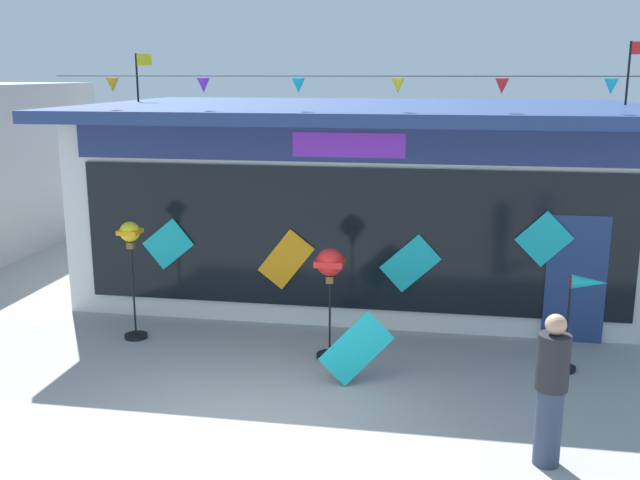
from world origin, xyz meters
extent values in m
plane|color=#9E9B99|center=(0.00, 0.00, 0.00)|extent=(80.00, 80.00, 0.00)
cube|color=silver|center=(0.72, 6.61, 1.66)|extent=(9.76, 5.50, 3.31)
cube|color=navy|center=(0.72, 6.15, 3.41)|extent=(10.16, 6.42, 0.20)
cube|color=navy|center=(0.72, 3.83, 2.99)|extent=(8.98, 0.08, 0.54)
cube|color=purple|center=(0.72, 3.80, 2.99)|extent=(1.76, 0.04, 0.38)
cube|color=black|center=(0.72, 3.84, 1.50)|extent=(8.78, 0.06, 2.29)
cube|color=navy|center=(4.23, 3.83, 1.00)|extent=(0.90, 0.07, 2.00)
cube|color=#19B7BC|center=(-2.28, 3.78, 1.31)|extent=(0.90, 0.03, 0.88)
cube|color=orange|center=(-0.28, 3.78, 1.13)|extent=(0.95, 0.03, 1.02)
cube|color=#19B7BC|center=(1.72, 3.78, 1.16)|extent=(0.97, 0.03, 0.96)
cube|color=#19B7BC|center=(3.72, 3.78, 1.63)|extent=(0.87, 0.03, 0.87)
cylinder|color=black|center=(0.72, 3.64, 4.03)|extent=(9.37, 0.01, 0.01)
cone|color=orange|center=(-3.02, 3.64, 3.89)|extent=(0.20, 0.20, 0.22)
cone|color=purple|center=(-1.52, 3.64, 3.89)|extent=(0.20, 0.20, 0.22)
cone|color=#19B7BC|center=(-0.03, 3.64, 3.89)|extent=(0.20, 0.20, 0.22)
cone|color=yellow|center=(1.47, 3.64, 3.89)|extent=(0.20, 0.20, 0.22)
cone|color=red|center=(2.96, 3.64, 3.89)|extent=(0.20, 0.20, 0.22)
cone|color=#19B7BC|center=(4.46, 3.64, 3.89)|extent=(0.20, 0.20, 0.22)
cylinder|color=black|center=(-3.91, 6.61, 3.98)|extent=(0.04, 0.04, 0.94)
cube|color=yellow|center=(-3.75, 6.61, 4.34)|extent=(0.32, 0.02, 0.22)
cylinder|color=black|center=(5.35, 6.61, 4.07)|extent=(0.04, 0.04, 1.11)
cube|color=red|center=(5.51, 6.61, 4.51)|extent=(0.32, 0.02, 0.22)
cylinder|color=black|center=(-2.50, 2.82, 0.03)|extent=(0.36, 0.36, 0.06)
cylinder|color=black|center=(-2.50, 2.82, 0.78)|extent=(0.03, 0.03, 1.56)
sphere|color=yellow|center=(-2.50, 2.82, 1.72)|extent=(0.31, 0.31, 0.31)
cube|color=orange|center=(-2.50, 2.82, 1.72)|extent=(0.32, 0.32, 0.07)
cube|color=brown|center=(-2.50, 2.82, 1.50)|extent=(0.10, 0.10, 0.10)
cylinder|color=black|center=(0.64, 2.54, 0.03)|extent=(0.39, 0.39, 0.06)
cylinder|color=black|center=(0.64, 2.54, 0.63)|extent=(0.03, 0.03, 1.25)
sphere|color=red|center=(0.64, 2.54, 1.45)|extent=(0.40, 0.40, 0.40)
cube|color=red|center=(0.64, 2.54, 1.45)|extent=(0.41, 0.41, 0.09)
cube|color=brown|center=(0.64, 2.54, 1.19)|extent=(0.10, 0.10, 0.10)
cylinder|color=black|center=(3.96, 2.64, 0.03)|extent=(0.32, 0.32, 0.06)
cylinder|color=black|center=(3.96, 2.64, 0.65)|extent=(0.03, 0.03, 1.30)
cone|color=#19B7BC|center=(4.20, 2.64, 1.30)|extent=(0.48, 0.22, 0.20)
cylinder|color=red|center=(3.96, 2.64, 1.30)|extent=(0.03, 0.16, 0.16)
cylinder|color=#333D56|center=(3.38, 0.01, 0.43)|extent=(0.28, 0.28, 0.86)
cylinder|color=#232328|center=(3.38, 0.01, 1.16)|extent=(0.34, 0.34, 0.60)
sphere|color=tan|center=(3.38, 0.01, 1.57)|extent=(0.22, 0.22, 0.22)
cube|color=#19B7BC|center=(1.13, 1.70, 0.50)|extent=(1.00, 0.28, 1.00)
camera|label=1|loc=(2.19, -7.31, 4.08)|focal=40.66mm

